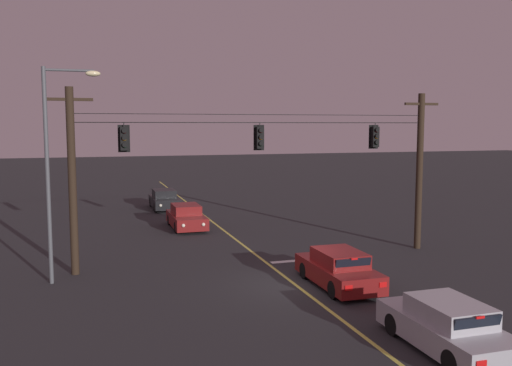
{
  "coord_description": "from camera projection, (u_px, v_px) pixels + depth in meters",
  "views": [
    {
      "loc": [
        -7.46,
        -18.87,
        6.04
      ],
      "look_at": [
        0.0,
        5.15,
        3.38
      ],
      "focal_mm": 38.52,
      "sensor_mm": 36.0,
      "label": 1
    }
  ],
  "objects": [
    {
      "name": "car_waiting_second_near",
      "position": [
        447.0,
        327.0,
        14.72
      ],
      "size": [
        1.8,
        4.33,
        1.39
      ],
      "color": "#A5A5AD",
      "rests_on": "ground"
    },
    {
      "name": "ground_plane",
      "position": [
        296.0,
        285.0,
        20.76
      ],
      "size": [
        180.0,
        180.0,
        0.0
      ],
      "primitive_type": "plane",
      "color": "#28282B"
    },
    {
      "name": "car_oncoming_trailing",
      "position": [
        164.0,
        200.0,
        39.74
      ],
      "size": [
        1.8,
        4.42,
        1.39
      ],
      "color": "black",
      "rests_on": "ground"
    },
    {
      "name": "car_oncoming_lead",
      "position": [
        186.0,
        217.0,
        32.26
      ],
      "size": [
        1.8,
        4.42,
        1.39
      ],
      "color": "maroon",
      "rests_on": "ground"
    },
    {
      "name": "traffic_light_centre",
      "position": [
        375.0,
        137.0,
        25.74
      ],
      "size": [
        0.48,
        0.41,
        1.22
      ],
      "color": "black"
    },
    {
      "name": "stop_bar_paint",
      "position": [
        307.0,
        260.0,
        24.69
      ],
      "size": [
        3.4,
        0.36,
        0.01
      ],
      "primitive_type": "cube",
      "color": "silver",
      "rests_on": "ground"
    },
    {
      "name": "car_waiting_near_lane",
      "position": [
        338.0,
        269.0,
        20.59
      ],
      "size": [
        1.8,
        4.33,
        1.39
      ],
      "color": "maroon",
      "rests_on": "ground"
    },
    {
      "name": "lane_centre_stripe",
      "position": [
        229.0,
        235.0,
        30.4
      ],
      "size": [
        0.14,
        60.0,
        0.01
      ],
      "primitive_type": "cube",
      "color": "#D1C64C",
      "rests_on": "ground"
    },
    {
      "name": "traffic_light_leftmost",
      "position": [
        124.0,
        139.0,
        22.35
      ],
      "size": [
        0.48,
        0.41,
        1.22
      ],
      "color": "black"
    },
    {
      "name": "signal_span_assembly",
      "position": [
        263.0,
        173.0,
        24.29
      ],
      "size": [
        17.83,
        0.32,
        7.55
      ],
      "color": "#2D2116",
      "rests_on": "ground"
    },
    {
      "name": "street_lamp_corner",
      "position": [
        55.0,
        155.0,
        20.62
      ],
      "size": [
        2.11,
        0.3,
        8.2
      ],
      "color": "#4C4F54",
      "rests_on": "ground"
    },
    {
      "name": "traffic_light_left_inner",
      "position": [
        260.0,
        138.0,
        24.07
      ],
      "size": [
        0.48,
        0.41,
        1.22
      ],
      "color": "black"
    }
  ]
}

